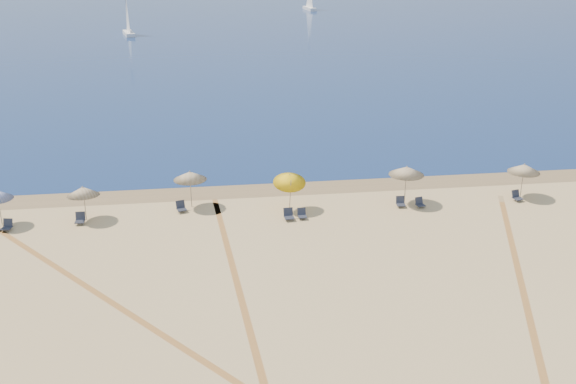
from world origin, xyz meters
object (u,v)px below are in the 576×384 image
at_px(chair_4, 289,215).
at_px(chair_6, 400,202).
at_px(sailboat_0, 128,20).
at_px(umbrella_4, 407,171).
at_px(chair_5, 302,214).
at_px(umbrella_5, 524,168).
at_px(umbrella_1, 83,191).
at_px(chair_3, 181,207).
at_px(umbrella_2, 190,176).
at_px(chair_7, 420,203).
at_px(chair_2, 80,219).
at_px(chair_8, 517,196).
at_px(umbrella_3, 290,179).
at_px(chair_1, 7,225).

height_order(chair_4, chair_6, chair_4).
xyz_separation_m(chair_6, sailboat_0, (-24.93, 80.27, 2.28)).
relative_size(umbrella_4, chair_5, 4.07).
distance_m(umbrella_5, chair_5, 15.51).
height_order(chair_4, chair_5, chair_4).
relative_size(umbrella_1, chair_3, 2.83).
height_order(umbrella_2, chair_7, umbrella_2).
bearing_deg(chair_6, chair_2, -175.72).
bearing_deg(umbrella_2, umbrella_4, -5.10).
bearing_deg(chair_5, umbrella_2, 155.76).
relative_size(chair_2, chair_8, 0.87).
height_order(umbrella_1, umbrella_2, umbrella_2).
distance_m(umbrella_1, chair_7, 21.55).
bearing_deg(umbrella_3, umbrella_4, 1.23).
bearing_deg(chair_8, chair_3, 161.08).
height_order(chair_3, sailboat_0, sailboat_0).
bearing_deg(umbrella_1, chair_7, -1.97).
bearing_deg(chair_7, sailboat_0, 97.75).
bearing_deg(chair_5, chair_2, 173.41).
distance_m(umbrella_4, chair_3, 14.90).
height_order(umbrella_4, chair_2, umbrella_4).
bearing_deg(umbrella_5, sailboat_0, 112.80).
xyz_separation_m(chair_2, chair_8, (28.58, -0.01, -0.00)).
bearing_deg(chair_6, umbrella_1, -177.18).
distance_m(umbrella_2, chair_1, 11.45).
distance_m(umbrella_2, chair_4, 6.97).
height_order(umbrella_4, chair_7, umbrella_4).
distance_m(chair_3, chair_5, 7.88).
height_order(chair_2, chair_4, chair_4).
xyz_separation_m(umbrella_4, chair_8, (7.65, -0.51, -2.00)).
distance_m(umbrella_2, sailboat_0, 79.32).
distance_m(umbrella_3, umbrella_5, 15.94).
bearing_deg(umbrella_2, chair_5, -21.94).
relative_size(chair_1, chair_6, 1.10).
relative_size(chair_1, chair_7, 1.09).
relative_size(umbrella_2, chair_2, 3.59).
distance_m(umbrella_4, chair_8, 7.92).
xyz_separation_m(umbrella_2, chair_4, (6.07, -2.87, -1.86)).
height_order(umbrella_2, chair_2, umbrella_2).
distance_m(umbrella_3, chair_3, 7.27).
distance_m(umbrella_1, chair_4, 12.85).
height_order(chair_1, chair_6, chair_1).
height_order(umbrella_1, chair_7, umbrella_1).
height_order(umbrella_5, chair_5, umbrella_5).
bearing_deg(chair_3, chair_2, 172.93).
xyz_separation_m(umbrella_4, chair_1, (-25.17, -0.92, -2.00)).
relative_size(umbrella_1, chair_4, 3.09).
relative_size(chair_6, chair_7, 0.99).
bearing_deg(umbrella_5, chair_2, -178.99).
distance_m(chair_5, chair_7, 8.02).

